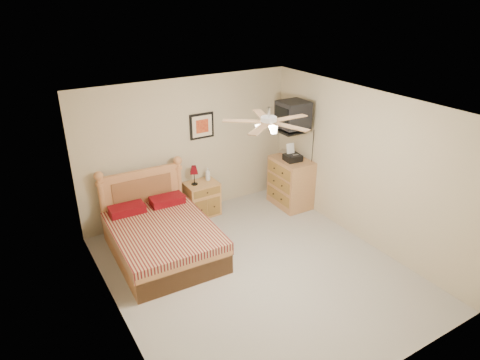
{
  "coord_description": "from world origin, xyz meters",
  "views": [
    {
      "loc": [
        -2.93,
        -4.35,
        3.87
      ],
      "look_at": [
        0.26,
        0.9,
        1.09
      ],
      "focal_mm": 32.0,
      "sensor_mm": 36.0,
      "label": 1
    }
  ],
  "objects": [
    {
      "name": "wall_left",
      "position": [
        -2.0,
        0.0,
        1.25
      ],
      "size": [
        0.04,
        4.5,
        2.5
      ],
      "primitive_type": "cube",
      "color": "#C1B18E",
      "rests_on": "ground"
    },
    {
      "name": "wall_right",
      "position": [
        2.0,
        0.0,
        1.25
      ],
      "size": [
        0.04,
        4.5,
        2.5
      ],
      "primitive_type": "cube",
      "color": "#C1B18E",
      "rests_on": "ground"
    },
    {
      "name": "lotion_bottle",
      "position": [
        0.27,
        2.05,
        0.75
      ],
      "size": [
        0.09,
        0.1,
        0.24
      ],
      "primitive_type": "imported",
      "rotation": [
        0.0,
        0.0,
        0.02
      ],
      "color": "white",
      "rests_on": "nightstand"
    },
    {
      "name": "framed_picture",
      "position": [
        0.27,
        2.23,
        1.62
      ],
      "size": [
        0.46,
        0.04,
        0.46
      ],
      "primitive_type": "cube",
      "color": "black",
      "rests_on": "wall_back"
    },
    {
      "name": "wall_tv",
      "position": [
        1.75,
        1.34,
        1.81
      ],
      "size": [
        0.56,
        0.46,
        0.58
      ],
      "primitive_type": null,
      "color": "black",
      "rests_on": "wall_right"
    },
    {
      "name": "floor",
      "position": [
        0.0,
        0.0,
        0.0
      ],
      "size": [
        4.5,
        4.5,
        0.0
      ],
      "primitive_type": "plane",
      "color": "#A29C92",
      "rests_on": "ground"
    },
    {
      "name": "fax_machine",
      "position": [
        1.7,
        1.41,
        1.09
      ],
      "size": [
        0.32,
        0.33,
        0.31
      ],
      "primitive_type": null,
      "rotation": [
        0.0,
        0.0,
        -0.1
      ],
      "color": "black",
      "rests_on": "dresser"
    },
    {
      "name": "table_lamp",
      "position": [
        -0.02,
        2.02,
        0.81
      ],
      "size": [
        0.25,
        0.25,
        0.36
      ],
      "primitive_type": null,
      "rotation": [
        0.0,
        0.0,
        0.38
      ],
      "color": "#56030A",
      "rests_on": "nightstand"
    },
    {
      "name": "dresser",
      "position": [
        1.73,
        1.47,
        0.47
      ],
      "size": [
        0.57,
        0.81,
        0.94
      ],
      "primitive_type": "cube",
      "rotation": [
        0.0,
        0.0,
        -0.03
      ],
      "color": "#9D643F",
      "rests_on": "ground"
    },
    {
      "name": "wall_back",
      "position": [
        0.0,
        2.25,
        1.25
      ],
      "size": [
        4.0,
        0.04,
        2.5
      ],
      "primitive_type": "cube",
      "color": "#C1B18E",
      "rests_on": "ground"
    },
    {
      "name": "ceiling_fan",
      "position": [
        0.0,
        -0.2,
        2.36
      ],
      "size": [
        1.14,
        1.14,
        0.28
      ],
      "primitive_type": null,
      "color": "white",
      "rests_on": "ceiling"
    },
    {
      "name": "magazine_upper",
      "position": [
        1.76,
        1.71,
        0.98
      ],
      "size": [
        0.32,
        0.34,
        0.02
      ],
      "primitive_type": "imported",
      "rotation": [
        0.0,
        0.0,
        0.56
      ],
      "color": "gray",
      "rests_on": "magazine_lower"
    },
    {
      "name": "wall_front",
      "position": [
        0.0,
        -2.25,
        1.25
      ],
      "size": [
        4.0,
        0.04,
        2.5
      ],
      "primitive_type": "cube",
      "color": "#C1B18E",
      "rests_on": "ground"
    },
    {
      "name": "bed",
      "position": [
        -1.01,
        1.12,
        0.61
      ],
      "size": [
        1.51,
        1.94,
        1.22
      ],
      "primitive_type": null,
      "rotation": [
        0.0,
        0.0,
        -0.03
      ],
      "color": "tan",
      "rests_on": "ground"
    },
    {
      "name": "ceiling",
      "position": [
        0.0,
        0.0,
        2.5
      ],
      "size": [
        4.0,
        4.5,
        0.04
      ],
      "primitive_type": "cube",
      "color": "white",
      "rests_on": "ground"
    },
    {
      "name": "nightstand",
      "position": [
        0.11,
        2.0,
        0.32
      ],
      "size": [
        0.59,
        0.44,
        0.63
      ],
      "primitive_type": "cube",
      "rotation": [
        0.0,
        0.0,
        0.01
      ],
      "color": "#A8713D",
      "rests_on": "ground"
    },
    {
      "name": "magazine_lower",
      "position": [
        1.72,
        1.69,
        0.95
      ],
      "size": [
        0.27,
        0.32,
        0.03
      ],
      "primitive_type": "imported",
      "rotation": [
        0.0,
        0.0,
        -0.26
      ],
      "color": "beige",
      "rests_on": "dresser"
    }
  ]
}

